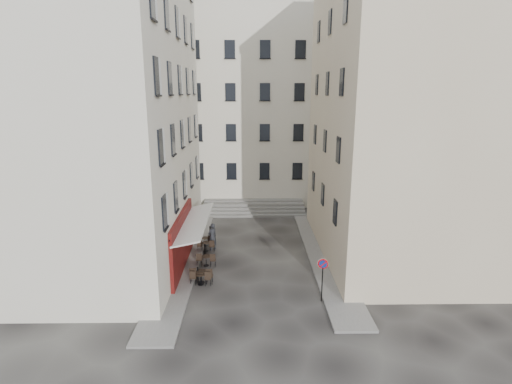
{
  "coord_description": "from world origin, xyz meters",
  "views": [
    {
      "loc": [
        -0.22,
        -21.72,
        10.53
      ],
      "look_at": [
        0.1,
        4.0,
        4.05
      ],
      "focal_mm": 28.0,
      "sensor_mm": 36.0,
      "label": 1
    }
  ],
  "objects_px": {
    "no_parking_sign": "(323,271)",
    "pedestrian": "(212,237)",
    "bistro_table_a": "(201,278)",
    "bistro_table_b": "(201,275)"
  },
  "relations": [
    {
      "from": "no_parking_sign",
      "to": "bistro_table_a",
      "type": "height_order",
      "value": "no_parking_sign"
    },
    {
      "from": "bistro_table_a",
      "to": "pedestrian",
      "type": "xyz_separation_m",
      "value": [
        0.19,
        5.17,
        0.51
      ]
    },
    {
      "from": "bistro_table_a",
      "to": "bistro_table_b",
      "type": "bearing_deg",
      "value": 85.14
    },
    {
      "from": "bistro_table_b",
      "to": "pedestrian",
      "type": "height_order",
      "value": "pedestrian"
    },
    {
      "from": "no_parking_sign",
      "to": "pedestrian",
      "type": "relative_size",
      "value": 1.25
    },
    {
      "from": "bistro_table_b",
      "to": "bistro_table_a",
      "type": "bearing_deg",
      "value": -94.86
    },
    {
      "from": "no_parking_sign",
      "to": "pedestrian",
      "type": "height_order",
      "value": "no_parking_sign"
    },
    {
      "from": "no_parking_sign",
      "to": "bistro_table_b",
      "type": "relative_size",
      "value": 1.8
    },
    {
      "from": "bistro_table_a",
      "to": "no_parking_sign",
      "type": "bearing_deg",
      "value": -16.03
    },
    {
      "from": "pedestrian",
      "to": "bistro_table_a",
      "type": "bearing_deg",
      "value": 44.29
    }
  ]
}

